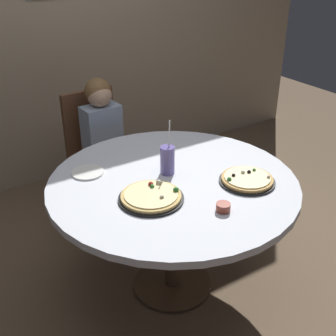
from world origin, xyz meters
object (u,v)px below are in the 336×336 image
Objects in this scene: dining_table at (173,193)px; pizza_cheese at (151,196)px; soda_cup at (167,160)px; sauce_bowl at (223,207)px; chair_wooden at (97,148)px; pizza_veggie at (247,180)px; plate_small at (88,172)px; diner_child at (109,162)px.

dining_table is 4.10× the size of pizza_cheese.
sauce_bowl is (0.02, -0.46, -0.06)m from soda_cup.
chair_wooden reaches higher than dining_table.
chair_wooden reaches higher than pizza_veggie.
dining_table is at bearing 95.99° from sauce_bowl.
pizza_veggie is 0.97× the size of soda_cup.
pizza_veggie is 0.88m from plate_small.
pizza_cheese is at bearing -69.15° from plate_small.
diner_child is at bearing 89.64° from dining_table.
plate_small is (-0.68, 0.55, -0.01)m from pizza_veggie.
pizza_veggie is (0.33, -1.27, 0.24)m from chair_wooden.
pizza_veggie is 1.67× the size of plate_small.
pizza_cheese is at bearing 166.65° from pizza_veggie.
pizza_cheese is at bearing -151.15° from dining_table.
chair_wooden is 1.33m from pizza_veggie.
plate_small is at bearing -124.22° from diner_child.
dining_table is 0.40m from sauce_bowl.
soda_cup is (0.02, 0.08, 0.17)m from dining_table.
pizza_veggie is at bearing 27.80° from sauce_bowl.
diner_child is at bearing -86.29° from chair_wooden.
chair_wooden is 2.88× the size of pizza_cheese.
chair_wooden is at bearing 93.71° from diner_child.
pizza_cheese reaches higher than dining_table.
pizza_veggie is at bearing -73.81° from diner_child.
diner_child reaches higher than chair_wooden.
soda_cup is at bearing 134.22° from pizza_veggie.
plate_small is (-0.35, -0.72, 0.22)m from chair_wooden.
pizza_cheese is (-0.20, -0.11, 0.10)m from dining_table.
soda_cup is at bearing -88.67° from chair_wooden.
pizza_cheese reaches higher than plate_small.
soda_cup is (-0.31, 0.31, 0.06)m from pizza_veggie.
pizza_veggie reaches higher than plate_small.
sauce_bowl is at bearing -84.01° from dining_table.
chair_wooden is 3.17× the size of pizza_veggie.
chair_wooden is 13.57× the size of sauce_bowl.
plate_small is at bearing -116.19° from chair_wooden.
sauce_bowl is at bearing -88.39° from diner_child.
pizza_veggie is at bearing -13.35° from pizza_cheese.
dining_table is at bearing -41.28° from plate_small.
diner_child is at bearing 91.61° from sauce_bowl.
pizza_veggie is 0.32m from sauce_bowl.
plate_small is at bearing 119.88° from sauce_bowl.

